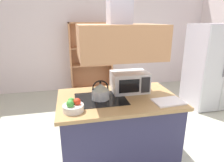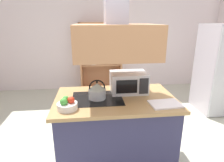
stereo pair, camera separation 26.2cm
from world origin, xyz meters
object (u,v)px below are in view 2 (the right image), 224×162
at_px(microwave, 129,82).
at_px(refrigerator, 224,69).
at_px(dish_cabinet, 101,61).
at_px(fruit_bowl, 67,105).
at_px(cutting_board, 165,104).
at_px(kettle, 97,91).

bearing_deg(microwave, refrigerator, 27.06).
bearing_deg(refrigerator, dish_cabinet, 147.84).
xyz_separation_m(microwave, fruit_bowl, (-0.74, -0.44, -0.08)).
bearing_deg(fruit_bowl, cutting_board, -0.54).
bearing_deg(cutting_board, fruit_bowl, 179.46).
height_order(dish_cabinet, kettle, dish_cabinet).
xyz_separation_m(refrigerator, cutting_board, (-1.83, -1.55, 0.04)).
relative_size(kettle, microwave, 0.50).
xyz_separation_m(dish_cabinet, kettle, (-0.19, -2.78, 0.23)).
relative_size(refrigerator, microwave, 3.76).
height_order(kettle, microwave, microwave).
height_order(microwave, fruit_bowl, microwave).
height_order(dish_cabinet, microwave, dish_cabinet).
bearing_deg(kettle, refrigerator, 26.56).
relative_size(kettle, cutting_board, 0.68).
distance_m(microwave, fruit_bowl, 0.86).
distance_m(dish_cabinet, microwave, 2.62).
bearing_deg(fruit_bowl, kettle, 38.09).
distance_m(dish_cabinet, kettle, 2.80).
height_order(dish_cabinet, cutting_board, dish_cabinet).
distance_m(kettle, fruit_bowl, 0.42).
relative_size(kettle, fruit_bowl, 1.08).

